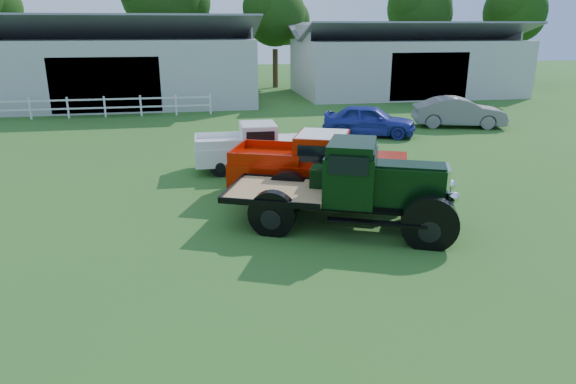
{
  "coord_description": "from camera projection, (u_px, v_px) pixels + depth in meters",
  "views": [
    {
      "loc": [
        -2.03,
        -10.85,
        5.04
      ],
      "look_at": [
        0.2,
        1.2,
        1.05
      ],
      "focal_mm": 32.0,
      "sensor_mm": 36.0,
      "label": 1
    }
  ],
  "objects": [
    {
      "name": "misc_car_blue",
      "position": [
        369.0,
        120.0,
        24.42
      ],
      "size": [
        4.66,
        3.38,
        1.48
      ],
      "primitive_type": "imported",
      "rotation": [
        0.0,
        0.0,
        1.14
      ],
      "color": "#242E96",
      "rests_on": "ground"
    },
    {
      "name": "shed_left",
      "position": [
        115.0,
        60.0,
        34.29
      ],
      "size": [
        18.8,
        10.2,
        5.6
      ],
      "primitive_type": null,
      "color": "#ABABA6",
      "rests_on": "ground"
    },
    {
      "name": "tree_b",
      "position": [
        163.0,
        16.0,
        41.37
      ],
      "size": [
        6.9,
        6.9,
        11.5
      ],
      "primitive_type": null,
      "color": "black",
      "rests_on": "ground"
    },
    {
      "name": "tree_e",
      "position": [
        513.0,
        29.0,
        45.01
      ],
      "size": [
        5.7,
        5.7,
        9.5
      ],
      "primitive_type": null,
      "color": "black",
      "rests_on": "ground"
    },
    {
      "name": "tree_d",
      "position": [
        418.0,
        26.0,
        45.42
      ],
      "size": [
        6.0,
        6.0,
        10.0
      ],
      "primitive_type": null,
      "color": "black",
      "rests_on": "ground"
    },
    {
      "name": "tree_c",
      "position": [
        275.0,
        32.0,
        42.38
      ],
      "size": [
        5.4,
        5.4,
        9.0
      ],
      "primitive_type": null,
      "color": "black",
      "rests_on": "ground"
    },
    {
      "name": "misc_car_grey",
      "position": [
        459.0,
        112.0,
        26.51
      ],
      "size": [
        4.88,
        2.83,
        1.52
      ],
      "primitive_type": "imported",
      "rotation": [
        0.0,
        0.0,
        1.29
      ],
      "color": "slate",
      "rests_on": "ground"
    },
    {
      "name": "vintage_flatbed",
      "position": [
        346.0,
        185.0,
        13.11
      ],
      "size": [
        6.25,
        4.36,
        2.3
      ],
      "primitive_type": null,
      "rotation": [
        0.0,
        0.0,
        -0.39
      ],
      "color": "black",
      "rests_on": "ground"
    },
    {
      "name": "ground",
      "position": [
        289.0,
        250.0,
        12.06
      ],
      "size": [
        120.0,
        120.0,
        0.0
      ],
      "primitive_type": "plane",
      "color": "#306422"
    },
    {
      "name": "white_pickup",
      "position": [
        256.0,
        147.0,
        18.58
      ],
      "size": [
        4.58,
        1.84,
        1.67
      ],
      "primitive_type": null,
      "rotation": [
        0.0,
        0.0,
        -0.02
      ],
      "color": "white",
      "rests_on": "ground"
    },
    {
      "name": "red_pickup",
      "position": [
        318.0,
        165.0,
        15.61
      ],
      "size": [
        5.85,
        3.99,
        1.99
      ],
      "primitive_type": null,
      "rotation": [
        0.0,
        0.0,
        -0.38
      ],
      "color": "#B11402",
      "rests_on": "ground"
    },
    {
      "name": "fence_rail",
      "position": [
        86.0,
        107.0,
        29.19
      ],
      "size": [
        14.2,
        0.16,
        1.2
      ],
      "primitive_type": null,
      "color": "white",
      "rests_on": "ground"
    },
    {
      "name": "shed_right",
      "position": [
        405.0,
        59.0,
        38.92
      ],
      "size": [
        16.8,
        9.2,
        5.2
      ],
      "primitive_type": null,
      "color": "#ABABA6",
      "rests_on": "ground"
    }
  ]
}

